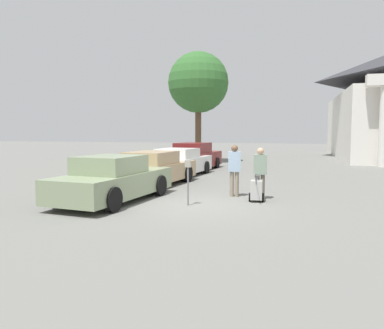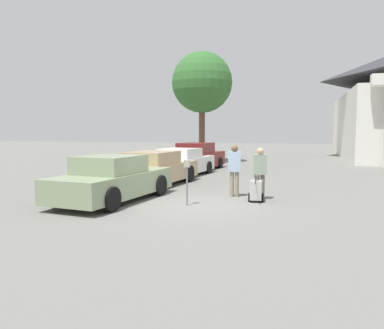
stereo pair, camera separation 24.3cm
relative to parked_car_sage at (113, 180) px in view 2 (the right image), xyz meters
The scene contains 10 objects.
ground_plane 2.66m from the parked_car_sage, ahead, with size 120.00×120.00×0.00m, color slate.
parked_car_sage is the anchor object (origin of this frame).
parked_car_tan 3.57m from the parked_car_sage, 90.00° to the left, with size 2.40×5.16×1.42m.
parked_car_white 7.14m from the parked_car_sage, 90.00° to the left, with size 2.45×4.91×1.39m.
parked_car_maroon 10.13m from the parked_car_sage, 90.00° to the left, with size 2.40×5.08×1.58m.
parking_meter 2.52m from the parked_car_sage, ahead, with size 0.18×0.09×1.38m.
person_worker 4.09m from the parked_car_sage, 27.36° to the left, with size 0.45×0.28×1.78m.
person_supervisor 4.80m from the parked_car_sage, 19.19° to the left, with size 0.45×0.27×1.71m.
equipment_cart 4.60m from the parked_car_sage, 13.84° to the left, with size 0.48×0.99×1.00m.
shade_tree 16.28m from the parked_car_sage, 93.99° to the left, with size 4.31×4.31×7.87m.
Camera 2 is at (3.20, -10.86, 2.24)m, focal length 35.00 mm.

